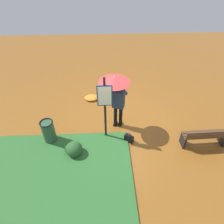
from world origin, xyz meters
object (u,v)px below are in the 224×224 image
(trash_bin, at_px, (49,131))
(park_bench, at_px, (205,137))
(person_with_umbrella, at_px, (116,90))
(info_sign_post, at_px, (105,103))
(handbag, at_px, (129,138))

(trash_bin, bearing_deg, park_bench, 175.09)
(person_with_umbrella, relative_size, info_sign_post, 0.89)
(info_sign_post, bearing_deg, handbag, 161.95)
(info_sign_post, bearing_deg, person_with_umbrella, -125.97)
(person_with_umbrella, height_order, handbag, person_with_umbrella)
(handbag, xyz_separation_m, park_bench, (-2.34, 0.28, 0.28))
(handbag, relative_size, park_bench, 0.26)
(park_bench, distance_m, trash_bin, 4.93)
(park_bench, relative_size, trash_bin, 1.68)
(park_bench, bearing_deg, handbag, -6.81)
(person_with_umbrella, distance_m, info_sign_post, 0.62)
(info_sign_post, xyz_separation_m, park_bench, (-3.09, 0.52, -1.04))
(trash_bin, bearing_deg, info_sign_post, -176.77)
(person_with_umbrella, relative_size, park_bench, 1.46)
(person_with_umbrella, relative_size, handbag, 5.53)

